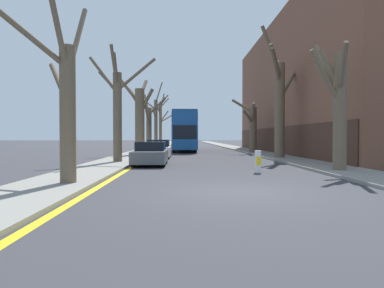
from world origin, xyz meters
TOP-DOWN VIEW (x-y plane):
  - ground_plane at (0.00, 0.00)m, footprint 300.00×300.00m
  - sidewalk_left at (-5.82, 50.00)m, footprint 2.67×120.00m
  - sidewalk_right at (5.82, 50.00)m, footprint 2.67×120.00m
  - building_facade_right at (12.14, 23.21)m, footprint 10.08×33.66m
  - kerb_line_stripe at (-4.30, 50.00)m, footprint 0.24×120.00m
  - street_tree_left_0 at (-5.46, 1.29)m, footprint 2.81×3.70m
  - street_tree_left_1 at (-5.55, 10.90)m, footprint 4.14×2.55m
  - street_tree_left_2 at (-5.35, 19.81)m, footprint 3.47×2.56m
  - street_tree_left_3 at (-5.48, 29.55)m, footprint 3.13×4.28m
  - street_tree_left_4 at (-5.45, 39.60)m, footprint 3.71×3.29m
  - street_tree_left_5 at (-5.31, 48.65)m, footprint 3.27×2.47m
  - street_tree_right_0 at (5.45, 5.38)m, footprint 1.91×3.88m
  - street_tree_right_1 at (5.50, 14.94)m, footprint 3.52×4.48m
  - street_tree_right_2 at (5.26, 23.60)m, footprint 2.46×2.14m
  - double_decker_bus at (-1.39, 28.23)m, footprint 2.57×10.99m
  - parked_car_0 at (-3.42, 9.59)m, footprint 1.82×4.13m
  - parked_car_1 at (-3.42, 15.99)m, footprint 1.76×4.04m
  - traffic_bollard at (1.79, 5.23)m, footprint 0.30×0.31m

SIDE VIEW (x-z plane):
  - ground_plane at x=0.00m, z-range 0.00..0.00m
  - kerb_line_stripe at x=-4.30m, z-range 0.00..0.01m
  - sidewalk_left at x=-5.82m, z-range 0.00..0.12m
  - sidewalk_right at x=5.82m, z-range 0.00..0.12m
  - traffic_bollard at x=1.79m, z-range 0.00..1.00m
  - parked_car_0 at x=-3.42m, z-range -0.03..1.31m
  - parked_car_1 at x=-3.42m, z-range -0.03..1.36m
  - double_decker_bus at x=-1.39m, z-range 0.29..4.59m
  - street_tree_right_2 at x=5.26m, z-range -0.15..5.24m
  - street_tree_left_0 at x=-5.46m, z-range -0.47..6.31m
  - street_tree_left_3 at x=-5.48m, z-range -0.31..6.34m
  - street_tree_right_0 at x=5.45m, z-range -0.03..6.29m
  - street_tree_left_2 at x=-5.35m, z-range -0.20..6.89m
  - street_tree_left_1 at x=-5.55m, z-range -0.10..6.79m
  - street_tree_left_4 at x=-5.45m, z-range -0.86..8.84m
  - street_tree_left_5 at x=-5.31m, z-range -0.28..8.61m
  - street_tree_right_1 at x=5.50m, z-range -0.60..8.98m
  - building_facade_right at x=12.14m, z-range -0.01..12.85m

